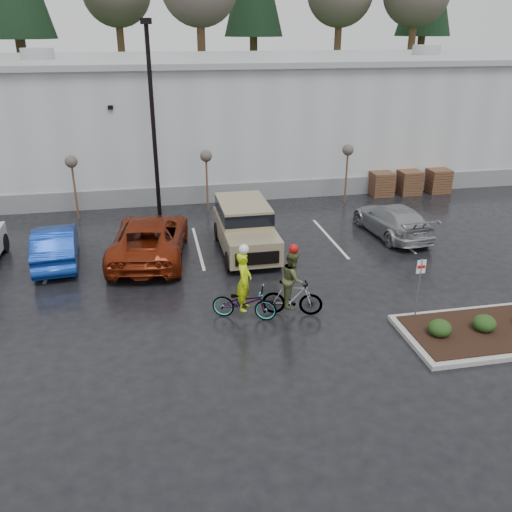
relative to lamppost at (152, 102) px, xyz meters
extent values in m
plane|color=black|center=(4.00, -12.00, -5.69)|extent=(120.00, 120.00, 0.00)
cube|color=#B1B4B6|center=(4.00, 10.00, -2.19)|extent=(60.00, 15.00, 7.00)
cube|color=slate|center=(4.00, 2.45, -5.19)|extent=(60.00, 0.12, 1.00)
cube|color=#999B9E|center=(4.00, 10.00, 1.36)|extent=(60.50, 15.50, 0.30)
cube|color=#203E19|center=(4.00, 33.00, -2.69)|extent=(80.00, 25.00, 6.00)
cylinder|color=black|center=(0.00, 0.00, -1.19)|extent=(0.20, 0.20, 9.00)
cube|color=black|center=(0.00, 0.00, 3.41)|extent=(0.50, 1.00, 0.25)
cylinder|color=#44321B|center=(-4.00, 1.00, -4.29)|extent=(0.10, 0.10, 2.80)
sphere|color=#443E36|center=(-4.00, 1.00, -2.79)|extent=(0.60, 0.60, 0.60)
cylinder|color=#44321B|center=(2.50, 1.00, -4.29)|extent=(0.10, 0.10, 2.80)
sphere|color=#443E36|center=(2.50, 1.00, -2.79)|extent=(0.60, 0.60, 0.60)
cylinder|color=#44321B|center=(10.00, 1.00, -4.29)|extent=(0.10, 0.10, 2.80)
sphere|color=#443E36|center=(10.00, 1.00, -2.79)|extent=(0.60, 0.60, 0.60)
cube|color=#44321B|center=(12.50, 2.00, -5.01)|extent=(1.20, 1.20, 1.35)
cube|color=#44321B|center=(14.20, 2.00, -5.01)|extent=(1.20, 1.20, 1.35)
cube|color=#44321B|center=(16.00, 2.00, -5.01)|extent=(1.20, 1.20, 1.35)
ellipsoid|color=#163512|center=(8.00, -13.00, -5.27)|extent=(0.70, 0.70, 0.52)
ellipsoid|color=#163512|center=(9.50, -13.00, -5.27)|extent=(0.70, 0.70, 0.52)
cylinder|color=gray|center=(7.80, -11.80, -4.59)|extent=(0.05, 0.05, 2.20)
cube|color=white|center=(7.80, -11.80, -3.74)|extent=(0.30, 0.02, 0.45)
cube|color=red|center=(7.80, -11.81, -3.74)|extent=(0.26, 0.02, 0.10)
imported|color=navy|center=(-4.27, -4.48, -4.92)|extent=(2.06, 4.76, 1.52)
imported|color=maroon|center=(-0.53, -4.69, -4.83)|extent=(3.64, 6.50, 1.72)
imported|color=#9DA1A4|center=(10.42, -4.11, -4.97)|extent=(2.44, 5.09, 1.43)
imported|color=#3F3F44|center=(2.40, -10.50, -5.12)|extent=(2.27, 1.48, 1.13)
imported|color=#B4D50B|center=(2.40, -10.50, -4.35)|extent=(0.70, 0.84, 1.97)
sphere|color=silver|center=(2.40, -10.50, -3.25)|extent=(0.33, 0.33, 0.33)
imported|color=#3F3F44|center=(4.00, -10.56, -5.08)|extent=(2.01, 1.10, 1.21)
imported|color=#424625|center=(4.00, -10.56, -4.38)|extent=(0.75, 1.03, 1.90)
sphere|color=#990C0C|center=(4.00, -10.56, -3.33)|extent=(0.31, 0.31, 0.31)
camera|label=1|loc=(-0.25, -25.94, 3.14)|focal=38.00mm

